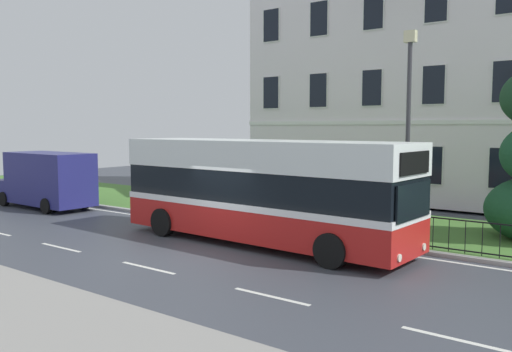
% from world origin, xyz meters
% --- Properties ---
extents(ground_plane, '(60.00, 56.00, 0.18)m').
position_xyz_m(ground_plane, '(0.00, 1.25, -0.01)').
color(ground_plane, '#3D414A').
extents(georgian_townhouse, '(17.71, 10.22, 13.82)m').
position_xyz_m(georgian_townhouse, '(1.37, 17.28, 7.07)').
color(georgian_townhouse, white).
rests_on(georgian_townhouse, ground_plane).
extents(iron_verge_railing, '(14.79, 0.04, 0.97)m').
position_xyz_m(iron_verge_railing, '(1.37, 4.40, 0.62)').
color(iron_verge_railing, black).
rests_on(iron_verge_railing, ground_plane).
extents(single_decker_bus, '(10.29, 3.02, 3.32)m').
position_xyz_m(single_decker_bus, '(0.64, 2.41, 1.74)').
color(single_decker_bus, red).
rests_on(single_decker_bus, ground_plane).
extents(white_panel_van, '(5.83, 2.21, 2.57)m').
position_xyz_m(white_panel_van, '(-11.79, 2.58, 1.32)').
color(white_panel_van, navy).
rests_on(white_panel_van, ground_plane).
extents(street_lamp_post, '(0.36, 0.24, 6.61)m').
position_xyz_m(street_lamp_post, '(4.38, 5.18, 3.91)').
color(street_lamp_post, '#333338').
rests_on(street_lamp_post, ground_plane).
extents(litter_bin, '(0.47, 0.47, 1.18)m').
position_xyz_m(litter_bin, '(-4.76, 5.27, 0.71)').
color(litter_bin, black).
rests_on(litter_bin, ground_plane).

